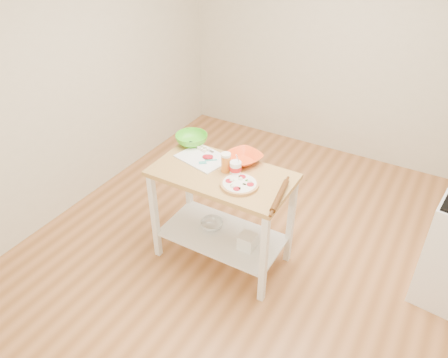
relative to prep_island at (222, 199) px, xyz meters
name	(u,v)px	position (x,y,z in m)	size (l,w,h in m)	color
room_shell	(262,124)	(0.27, 0.12, 0.70)	(4.04, 4.54, 2.74)	#AF7240
prep_island	(222,199)	(0.00, 0.00, 0.00)	(1.12, 0.61, 0.90)	#B38A49
pizza	(240,184)	(0.20, -0.09, 0.27)	(0.29, 0.29, 0.05)	tan
cutting_board	(203,157)	(-0.25, 0.11, 0.26)	(0.46, 0.38, 0.04)	white
spatula	(207,161)	(-0.18, 0.07, 0.27)	(0.12, 0.13, 0.01)	#3EB2A8
knife	(198,146)	(-0.38, 0.24, 0.27)	(0.27, 0.06, 0.01)	silver
orange_bowl	(244,158)	(0.07, 0.23, 0.29)	(0.28, 0.28, 0.07)	#FF551D
green_bowl	(192,139)	(-0.47, 0.27, 0.30)	(0.28, 0.28, 0.09)	#4CC124
beer_pint	(226,162)	(0.01, 0.04, 0.33)	(0.08, 0.08, 0.16)	orange
yogurt_tub	(236,168)	(0.10, 0.04, 0.31)	(0.09, 0.09, 0.20)	white
rolling_pin	(280,196)	(0.53, -0.08, 0.28)	(0.04, 0.04, 0.38)	#583114
shelf_glass_bowl	(212,224)	(-0.13, 0.04, -0.35)	(0.20, 0.20, 0.06)	silver
shelf_bin	(247,241)	(0.26, -0.04, -0.32)	(0.13, 0.13, 0.13)	white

